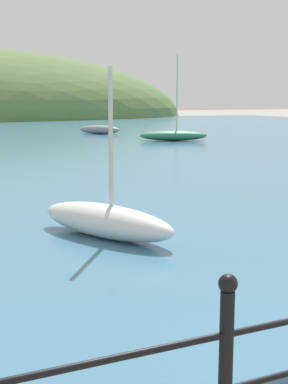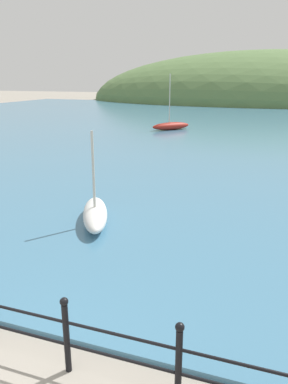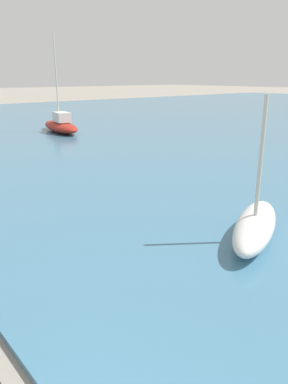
% 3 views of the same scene
% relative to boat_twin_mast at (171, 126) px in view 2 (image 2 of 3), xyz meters
% --- Properties ---
extents(water, '(80.00, 60.00, 0.10)m').
position_rel_boat_twin_mast_xyz_m(water, '(4.98, 5.45, -0.37)').
color(water, teal).
rests_on(water, ground).
extents(far_hillside, '(63.13, 34.72, 17.24)m').
position_rel_boat_twin_mast_xyz_m(far_hillside, '(4.98, 41.98, -0.42)').
color(far_hillside, '#567542').
rests_on(far_hillside, ground).
extents(iron_railing, '(8.25, 0.12, 1.21)m').
position_rel_boat_twin_mast_xyz_m(iron_railing, '(4.67, -25.05, 0.23)').
color(iron_railing, black).
rests_on(iron_railing, ground).
extents(boat_twin_mast, '(2.84, 3.07, 4.26)m').
position_rel_boat_twin_mast_xyz_m(boat_twin_mast, '(0.00, 0.00, 0.00)').
color(boat_twin_mast, maroon).
rests_on(boat_twin_mast, water).
extents(boat_green_fishing, '(1.79, 2.67, 2.64)m').
position_rel_boat_twin_mast_xyz_m(boat_green_fishing, '(3.35, -19.93, -0.04)').
color(boat_green_fishing, silver).
rests_on(boat_green_fishing, water).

